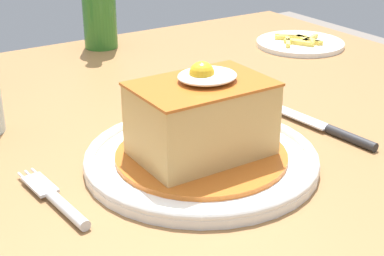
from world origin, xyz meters
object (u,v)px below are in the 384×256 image
at_px(knife, 336,132).
at_px(fork, 58,201).
at_px(side_plate_fries, 300,43).
at_px(main_plate, 201,158).

bearing_deg(knife, fork, 175.33).
bearing_deg(side_plate_fries, knife, -126.05).
xyz_separation_m(fork, knife, (0.37, -0.03, 0.00)).
bearing_deg(main_plate, fork, 179.03).
xyz_separation_m(knife, side_plate_fries, (0.25, 0.34, -0.00)).
distance_m(main_plate, side_plate_fries, 0.54).
bearing_deg(fork, main_plate, -0.97).
height_order(main_plate, side_plate_fries, main_plate).
height_order(knife, side_plate_fries, side_plate_fries).
bearing_deg(knife, side_plate_fries, 53.95).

